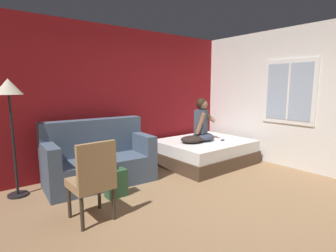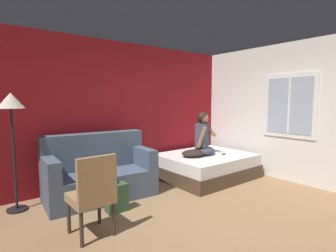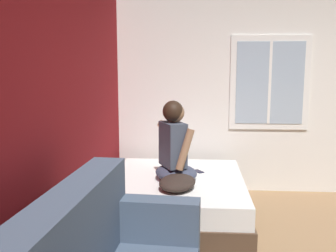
{
  "view_description": "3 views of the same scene",
  "coord_description": "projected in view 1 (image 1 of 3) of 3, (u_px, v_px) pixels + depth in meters",
  "views": [
    {
      "loc": [
        -2.56,
        -2.14,
        1.6
      ],
      "look_at": [
        0.49,
        1.7,
        0.85
      ],
      "focal_mm": 28.0,
      "sensor_mm": 36.0,
      "label": 1
    },
    {
      "loc": [
        -2.56,
        -2.14,
        1.6
      ],
      "look_at": [
        0.41,
        1.64,
        1.12
      ],
      "focal_mm": 28.0,
      "sensor_mm": 36.0,
      "label": 2
    },
    {
      "loc": [
        -2.87,
        1.37,
        1.76
      ],
      "look_at": [
        0.78,
        1.63,
        1.16
      ],
      "focal_mm": 42.0,
      "sensor_mm": 36.0,
      "label": 3
    }
  ],
  "objects": [
    {
      "name": "throw_pillow",
      "position": [
        192.0,
        139.0,
        5.18
      ],
      "size": [
        0.55,
        0.46,
        0.14
      ],
      "primitive_type": "ellipsoid",
      "rotation": [
        0.0,
        0.0,
        -0.23
      ],
      "color": "#2D231E",
      "rests_on": "bed"
    },
    {
      "name": "couch",
      "position": [
        99.0,
        159.0,
        4.33
      ],
      "size": [
        1.75,
        0.94,
        1.04
      ],
      "color": "#47566B",
      "rests_on": "ground"
    },
    {
      "name": "person_seated",
      "position": [
        202.0,
        123.0,
        5.37
      ],
      "size": [
        0.66,
        0.63,
        0.88
      ],
      "color": "#383D51",
      "rests_on": "bed"
    },
    {
      "name": "floor_lamp",
      "position": [
        9.0,
        98.0,
        3.63
      ],
      "size": [
        0.36,
        0.36,
        1.7
      ],
      "color": "black",
      "rests_on": "ground"
    },
    {
      "name": "wall_side_with_window",
      "position": [
        312.0,
        99.0,
        4.81
      ],
      "size": [
        0.19,
        6.26,
        2.7
      ],
      "color": "silver",
      "rests_on": "ground"
    },
    {
      "name": "cell_phone",
      "position": [
        223.0,
        140.0,
        5.43
      ],
      "size": [
        0.16,
        0.14,
        0.01
      ],
      "primitive_type": "cube",
      "rotation": [
        0.0,
        0.0,
        2.15
      ],
      "color": "black",
      "rests_on": "bed"
    },
    {
      "name": "backpack",
      "position": [
        116.0,
        183.0,
        3.81
      ],
      "size": [
        0.3,
        0.24,
        0.46
      ],
      "color": "#2D5133",
      "rests_on": "ground"
    },
    {
      "name": "bed",
      "position": [
        204.0,
        152.0,
        5.47
      ],
      "size": [
        1.81,
        1.5,
        0.48
      ],
      "color": "#4C3828",
      "rests_on": "ground"
    },
    {
      "name": "wall_back_accent",
      "position": [
        124.0,
        98.0,
        5.21
      ],
      "size": [
        9.87,
        0.16,
        2.7
      ],
      "primitive_type": "cube",
      "color": "maroon",
      "rests_on": "ground"
    },
    {
      "name": "side_chair",
      "position": [
        93.0,
        178.0,
        3.06
      ],
      "size": [
        0.47,
        0.47,
        0.98
      ],
      "color": "#382D23",
      "rests_on": "ground"
    },
    {
      "name": "ground_plane",
      "position": [
        219.0,
        208.0,
        3.47
      ],
      "size": [
        40.0,
        40.0,
        0.0
      ],
      "primitive_type": "plane",
      "color": "#93704C"
    }
  ]
}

